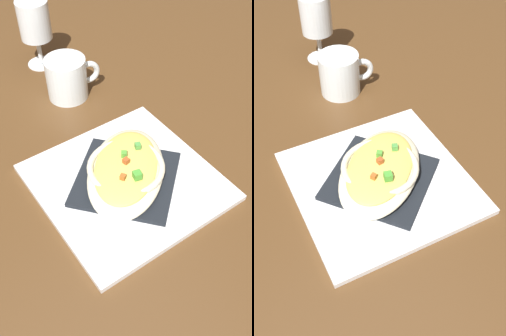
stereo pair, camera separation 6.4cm
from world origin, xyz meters
The scene contains 6 objects.
ground_plane centered at (0.00, 0.00, 0.00)m, with size 2.60×2.60×0.00m, color #54371C.
square_plate centered at (0.00, 0.00, 0.01)m, with size 0.28×0.28×0.01m, color white.
folded_napkin centered at (0.00, 0.00, 0.01)m, with size 0.16×0.16×0.01m, color black.
gratin_dish centered at (0.00, 0.00, 0.04)m, with size 0.23×0.23×0.05m.
coffee_mug centered at (-0.06, -0.27, 0.04)m, with size 0.11×0.08×0.09m.
stemmed_glass centered at (-0.08, -0.41, 0.10)m, with size 0.07×0.07×0.15m.
Camera 1 is at (0.28, 0.33, 0.51)m, focal length 42.26 mm.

